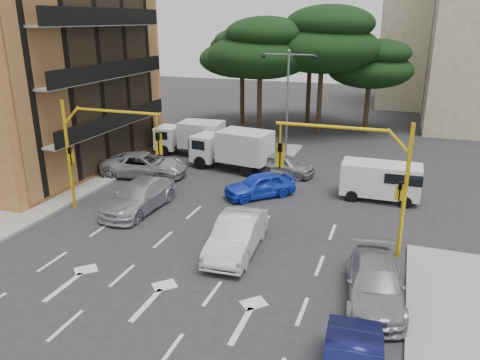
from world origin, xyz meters
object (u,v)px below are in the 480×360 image
Objects in this scene: car_silver_cross_b at (284,165)px; van_white at (380,181)px; signal_mast_left at (95,142)px; car_silver_wagon at (139,196)px; car_silver_cross_a at (145,165)px; car_white_hatch at (237,235)px; box_truck_b at (232,150)px; box_truck_a at (190,138)px; street_lamp_center at (288,84)px; car_silver_parked at (375,283)px; car_blue_compact at (260,185)px; signal_mast_right at (363,169)px.

car_silver_cross_b is 6.85m from van_white.
signal_mast_left is 3.71m from car_silver_wagon.
car_white_hatch is at bearing -138.80° from car_silver_cross_a.
car_silver_wagon is 13.72m from van_white.
box_truck_b is (-4.49, 11.51, 0.58)m from car_white_hatch.
box_truck_a reaches higher than car_silver_cross_a.
car_silver_cross_a is 1.07× the size of box_truck_a.
street_lamp_center reaches higher than car_silver_parked.
signal_mast_left is 10.65m from box_truck_b.
car_silver_cross_b is at bearing 132.72° from car_blue_compact.
street_lamp_center is at bearing 106.97° from car_silver_parked.
car_blue_compact is (7.48, 5.01, -3.16)m from signal_mast_left.
signal_mast_right is at bearing -4.97° from van_white.
car_white_hatch is 0.95× the size of box_truck_a.
signal_mast_left is 1.11× the size of car_silver_wagon.
street_lamp_center reaches higher than car_silver_cross_a.
car_silver_cross_a is at bearing 136.06° from car_white_hatch.
signal_mast_left is 9.29m from car_white_hatch.
car_white_hatch is 6.42m from car_silver_parked.
car_silver_wagon is at bearing -64.39° from van_white.
van_white is 15.32m from box_truck_a.
street_lamp_center is 6.62m from box_truck_b.
car_silver_wagon is at bearing -110.76° from street_lamp_center.
box_truck_a reaches higher than car_white_hatch.
car_white_hatch is (8.54, -1.97, -3.06)m from signal_mast_left.
car_silver_wagon reaches higher than car_silver_cross_b.
street_lamp_center is at bearing 141.19° from car_blue_compact.
car_silver_cross_b is (5.97, 8.56, -0.08)m from car_silver_wagon.
street_lamp_center reaches higher than car_white_hatch.
signal_mast_left is 15.65m from street_lamp_center.
signal_mast_left is 1.44× the size of car_silver_cross_b.
van_white reaches higher than car_silver_cross_b.
street_lamp_center is at bearing 115.91° from signal_mast_right.
signal_mast_left is at bearing 165.37° from box_truck_b.
street_lamp_center reaches higher than box_truck_a.
street_lamp_center reaches higher than signal_mast_right.
car_silver_cross_b is at bearing 110.43° from car_silver_parked.
signal_mast_left is 1.05× the size of box_truck_b.
car_blue_compact is at bearing 33.81° from signal_mast_left.
car_blue_compact is (-1.06, 6.98, -0.11)m from car_white_hatch.
car_blue_compact is 5.72m from box_truck_b.
signal_mast_right is at bearing -139.35° from car_silver_cross_b.
signal_mast_left reaches higher than car_blue_compact.
car_silver_cross_a is at bearing -87.25° from van_white.
street_lamp_center reaches higher than car_silver_wagon.
box_truck_a reaches higher than car_silver_cross_b.
car_silver_parked is (7.18, -8.94, 0.01)m from car_blue_compact.
car_blue_compact is 0.80× the size of box_truck_a.
car_silver_cross_b is 0.95× the size of van_white.
signal_mast_right is 11.55m from car_silver_cross_b.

